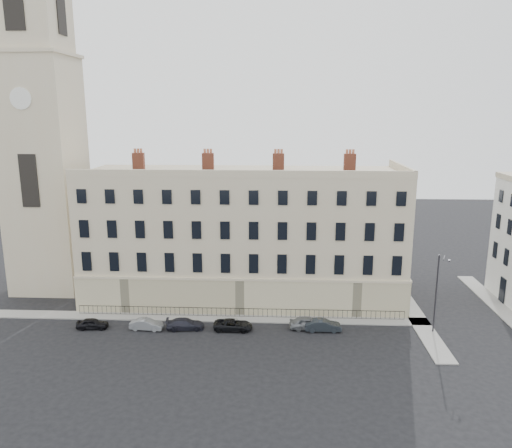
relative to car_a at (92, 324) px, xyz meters
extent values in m
plane|color=black|center=(20.77, -1.91, -0.54)|extent=(160.00, 160.00, 0.00)
cube|color=beige|center=(14.77, 10.09, 6.96)|extent=(36.00, 12.00, 15.00)
cube|color=beige|center=(14.77, 4.01, 1.46)|extent=(36.10, 0.18, 4.00)
cube|color=beige|center=(32.85, 10.09, 1.46)|extent=(0.18, 12.10, 4.00)
cube|color=beige|center=(14.77, 4.24, 14.86)|extent=(36.00, 0.35, 0.80)
cube|color=beige|center=(32.62, 10.09, 14.86)|extent=(0.35, 12.00, 0.80)
cube|color=brown|center=(2.77, 10.09, 15.46)|extent=(1.30, 0.70, 2.00)
cube|color=brown|center=(10.77, 10.09, 15.46)|extent=(1.30, 0.70, 2.00)
cube|color=brown|center=(18.77, 10.09, 15.46)|extent=(1.30, 0.70, 2.00)
cube|color=brown|center=(26.77, 10.09, 15.46)|extent=(1.30, 0.70, 2.00)
cube|color=beige|center=(-9.23, 12.09, 13.46)|extent=(8.00, 8.00, 28.00)
cube|color=beige|center=(-9.23, 12.09, 32.46)|extent=(7.04, 7.04, 10.00)
cylinder|color=white|center=(-9.23, 8.03, 22.46)|extent=(2.40, 0.14, 2.40)
cube|color=gray|center=(10.77, 3.09, -0.48)|extent=(48.00, 2.00, 0.12)
cube|color=gray|center=(33.77, 6.09, -0.48)|extent=(2.00, 24.00, 0.12)
cube|color=gray|center=(43.77, 8.09, -0.48)|extent=(2.00, 20.00, 0.12)
cube|color=black|center=(14.77, 3.49, 0.48)|extent=(35.00, 0.04, 0.04)
cube|color=black|center=(14.77, 3.49, -0.42)|extent=(35.00, 0.04, 0.04)
imported|color=black|center=(0.00, 0.00, 0.00)|extent=(3.25, 1.49, 1.08)
imported|color=gray|center=(5.58, 0.02, 0.01)|extent=(3.43, 1.39, 1.11)
imported|color=#22232E|center=(9.48, 0.31, 0.02)|extent=(4.01, 1.99, 1.12)
imported|color=black|center=(14.36, 0.33, 0.01)|extent=(3.98, 1.92, 1.09)
imported|color=slate|center=(21.98, 0.93, 0.11)|extent=(3.90, 1.76, 1.30)
imported|color=#22272D|center=(23.44, 0.53, 0.07)|extent=(3.70, 1.37, 1.21)
cylinder|color=#313035|center=(34.44, 0.70, 3.51)|extent=(0.16, 0.16, 8.10)
cylinder|color=#313035|center=(34.71, 0.04, 7.46)|extent=(0.66, 1.45, 0.10)
cube|color=#313035|center=(34.97, -0.62, 7.41)|extent=(0.36, 0.54, 0.12)
camera|label=1|loc=(18.88, -46.39, 21.30)|focal=35.00mm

